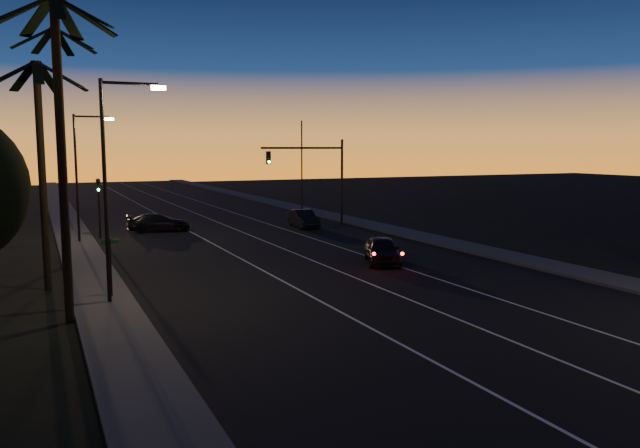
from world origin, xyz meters
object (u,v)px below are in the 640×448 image
lead_car (382,250)px  signal_mast (316,167)px  right_car (303,219)px  cross_car (159,223)px

lead_car → signal_mast: bearing=78.2°
signal_mast → right_car: size_ratio=1.63×
signal_mast → cross_car: bearing=171.7°
signal_mast → cross_car: 13.04m
right_car → lead_car: bearing=-97.6°
right_car → signal_mast: bearing=22.2°
cross_car → signal_mast: bearing=-8.3°
signal_mast → lead_car: (-3.46, -16.58, -4.05)m
signal_mast → right_car: 4.32m
cross_car → lead_car: bearing=-64.4°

